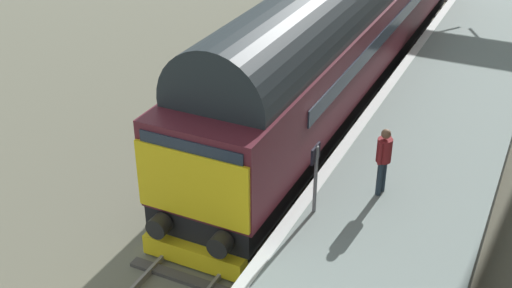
{
  "coord_description": "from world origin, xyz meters",
  "views": [
    {
      "loc": [
        6.1,
        -14.68,
        9.38
      ],
      "look_at": [
        0.2,
        -2.4,
        1.74
      ],
      "focal_mm": 46.11,
      "sensor_mm": 36.0,
      "label": 1
    }
  ],
  "objects": [
    {
      "name": "station_platform",
      "position": [
        3.6,
        0.0,
        0.5
      ],
      "size": [
        4.0,
        44.0,
        1.01
      ],
      "color": "gray",
      "rests_on": "ground"
    },
    {
      "name": "track_main",
      "position": [
        0.0,
        0.0,
        0.05
      ],
      "size": [
        2.5,
        60.0,
        0.15
      ],
      "color": "slate",
      "rests_on": "ground"
    },
    {
      "name": "ground_plane",
      "position": [
        0.0,
        0.0,
        0.0
      ],
      "size": [
        140.0,
        140.0,
        0.0
      ],
      "primitive_type": "plane",
      "color": "#666453",
      "rests_on": "ground"
    },
    {
      "name": "diesel_locomotive",
      "position": [
        0.0,
        4.79,
        2.49
      ],
      "size": [
        2.74,
        20.07,
        4.68
      ],
      "color": "black",
      "rests_on": "ground"
    },
    {
      "name": "waiting_passenger",
      "position": [
        3.19,
        -2.05,
        1.99
      ],
      "size": [
        0.39,
        0.5,
        1.64
      ],
      "rotation": [
        0.0,
        0.0,
        1.4
      ],
      "color": "#23313C",
      "rests_on": "station_platform"
    },
    {
      "name": "platform_number_sign",
      "position": [
        2.08,
        -3.4,
        2.11
      ],
      "size": [
        0.1,
        0.44,
        1.64
      ],
      "color": "slate",
      "rests_on": "station_platform"
    }
  ]
}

